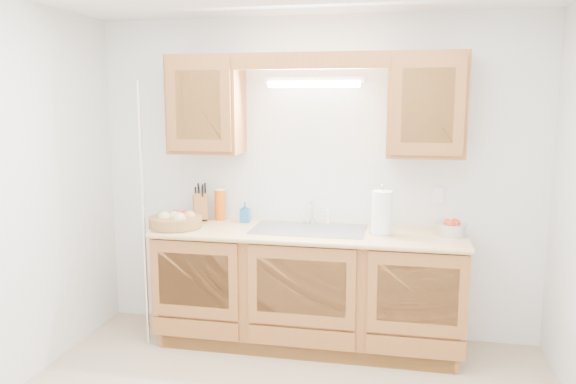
% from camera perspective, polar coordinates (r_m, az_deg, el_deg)
% --- Properties ---
extents(room, '(3.52, 3.50, 2.50)m').
position_cam_1_polar(room, '(2.99, -1.59, -2.51)').
color(room, tan).
rests_on(room, ground).
extents(base_cabinets, '(2.20, 0.60, 0.86)m').
position_cam_1_polar(base_cabinets, '(4.34, 2.06, -9.80)').
color(base_cabinets, '#A56430').
rests_on(base_cabinets, ground).
extents(countertop, '(2.30, 0.63, 0.04)m').
position_cam_1_polar(countertop, '(4.20, 2.07, -4.19)').
color(countertop, '#DCB873').
rests_on(countertop, base_cabinets).
extents(upper_cabinet_left, '(0.55, 0.33, 0.75)m').
position_cam_1_polar(upper_cabinet_left, '(4.44, -8.29, 8.75)').
color(upper_cabinet_left, '#A56430').
rests_on(upper_cabinet_left, room).
extents(upper_cabinet_right, '(0.55, 0.33, 0.75)m').
position_cam_1_polar(upper_cabinet_right, '(4.19, 13.89, 8.55)').
color(upper_cabinet_right, '#A56430').
rests_on(upper_cabinet_right, room).
extents(valance, '(2.20, 0.05, 0.12)m').
position_cam_1_polar(valance, '(4.10, 2.18, 13.20)').
color(valance, '#A56430').
rests_on(valance, room).
extents(fluorescent_fixture, '(0.76, 0.08, 0.08)m').
position_cam_1_polar(fluorescent_fixture, '(4.32, 2.66, 11.11)').
color(fluorescent_fixture, white).
rests_on(fluorescent_fixture, room).
extents(sink, '(0.84, 0.46, 0.36)m').
position_cam_1_polar(sink, '(4.24, 2.11, -4.81)').
color(sink, '#9E9EA3').
rests_on(sink, countertop).
extents(wire_shelf_pole, '(0.03, 0.03, 2.00)m').
position_cam_1_polar(wire_shelf_pole, '(4.30, -14.48, -2.53)').
color(wire_shelf_pole, silver).
rests_on(wire_shelf_pole, ground).
extents(outlet_plate, '(0.08, 0.01, 0.12)m').
position_cam_1_polar(outlet_plate, '(4.41, 15.03, -0.29)').
color(outlet_plate, white).
rests_on(outlet_plate, room).
extents(fruit_basket, '(0.53, 0.53, 0.13)m').
position_cam_1_polar(fruit_basket, '(4.37, -11.37, -2.82)').
color(fruit_basket, olive).
rests_on(fruit_basket, countertop).
extents(knife_block, '(0.17, 0.20, 0.31)m').
position_cam_1_polar(knife_block, '(4.60, -8.91, -1.45)').
color(knife_block, '#A56430').
rests_on(knife_block, countertop).
extents(orange_canister, '(0.09, 0.09, 0.26)m').
position_cam_1_polar(orange_canister, '(4.57, -6.92, -1.24)').
color(orange_canister, '#CC580B').
rests_on(orange_canister, countertop).
extents(soap_bottle, '(0.08, 0.08, 0.16)m').
position_cam_1_polar(soap_bottle, '(4.47, -4.38, -2.05)').
color(soap_bottle, '#2261AA').
rests_on(soap_bottle, countertop).
extents(sponge, '(0.11, 0.08, 0.02)m').
position_cam_1_polar(sponge, '(4.40, 9.59, -3.33)').
color(sponge, '#CC333F').
rests_on(sponge, countertop).
extents(paper_towel, '(0.18, 0.18, 0.37)m').
position_cam_1_polar(paper_towel, '(4.11, 9.52, -2.11)').
color(paper_towel, silver).
rests_on(paper_towel, countertop).
extents(apple_bowl, '(0.30, 0.30, 0.12)m').
position_cam_1_polar(apple_bowl, '(4.21, 16.22, -3.53)').
color(apple_bowl, silver).
rests_on(apple_bowl, countertop).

